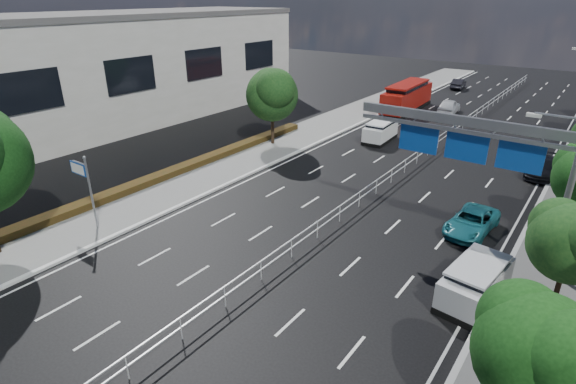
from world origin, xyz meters
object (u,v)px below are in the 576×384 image
Objects in this scene: silver_minivan at (475,282)px; parked_car_teal at (472,222)px; parked_car_dark at (543,167)px; pedestrian_b at (569,216)px; red_bus at (407,96)px; white_minivan at (380,131)px; toilet_sign at (84,179)px; near_car_silver at (449,106)px; overhead_gantry at (483,145)px; near_car_dark at (458,84)px.

parked_car_teal is at bearing 113.06° from silver_minivan.
pedestrian_b reaches higher than parked_car_dark.
pedestrian_b reaches higher than silver_minivan.
red_bus is 34.73m from silver_minivan.
white_minivan is 13.21m from parked_car_dark.
toilet_sign is 39.13m from near_car_silver.
toilet_sign is 0.94× the size of near_car_silver.
overhead_gantry reaches higher than near_car_silver.
near_car_silver is (-9.91, 28.23, -4.82)m from overhead_gantry.
white_minivan reaches higher than pedestrian_b.
silver_minivan reaches higher than parked_car_teal.
near_car_silver reaches higher than near_car_dark.
silver_minivan is 9.53m from pedestrian_b.
toilet_sign is at bearing -156.35° from silver_minivan.
silver_minivan is at bearing -87.48° from parked_car_dark.
overhead_gantry reaches higher than pedestrian_b.
toilet_sign is at bearing -107.00° from white_minivan.
parked_car_teal is (14.00, -24.80, -1.00)m from red_bus.
pedestrian_b is (18.30, -21.72, -0.65)m from red_bus.
near_car_dark is (0.85, 16.51, -0.94)m from red_bus.
silver_minivan is at bearing 16.99° from toilet_sign.
near_car_dark is (-3.48, 15.03, -0.12)m from near_car_silver.
parked_car_dark is at bearing -37.30° from pedestrian_b.
near_car_dark is (4.31, 53.31, -2.28)m from toilet_sign.
parked_car_dark is (0.00, 17.80, -0.23)m from silver_minivan.
white_minivan reaches higher than silver_minivan.
red_bus reaches higher than pedestrian_b.
parked_car_dark is at bearing 50.90° from toilet_sign.
parked_car_teal is (-0.24, 1.95, -5.00)m from overhead_gantry.
silver_minivan is at bearing -65.30° from red_bus.
near_car_silver is (7.79, 38.28, -2.16)m from toilet_sign.
white_minivan is at bearing 5.58° from pedestrian_b.
pedestrian_b is at bearing -52.26° from red_bus.
pedestrian_b is at bearing 39.49° from parked_car_teal.
toilet_sign is 0.42× the size of overhead_gantry.
toilet_sign is 20.52m from overhead_gantry.
overhead_gantry is 0.98× the size of red_bus.
silver_minivan is at bearing 103.55° from near_car_silver.
silver_minivan is 1.01× the size of parked_car_dark.
near_car_silver is (4.33, 1.48, -0.82)m from red_bus.
red_bus is (-14.24, 26.75, -4.00)m from overhead_gantry.
pedestrian_b is (4.30, 3.08, 0.35)m from parked_car_teal.
overhead_gantry is 2.23× the size of near_car_silver.
pedestrian_b is (2.50, 9.20, 0.09)m from silver_minivan.
parked_car_teal is 11.83m from parked_car_dark.
near_car_dark is (-13.39, 43.26, -4.94)m from overhead_gantry.
silver_minivan is 6.38m from parked_car_teal.
overhead_gantry is 2.31× the size of silver_minivan.
overhead_gantry is 6.28× the size of pedestrian_b.
red_bus is at bearing 98.91° from white_minivan.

